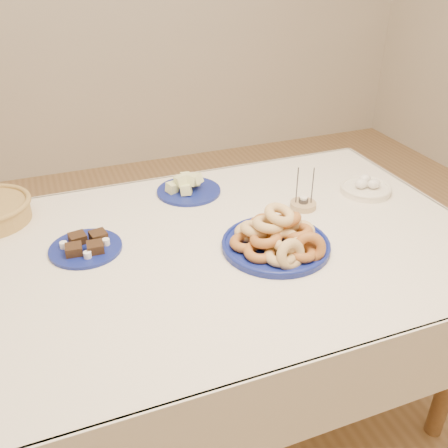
{
  "coord_description": "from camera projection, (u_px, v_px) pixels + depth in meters",
  "views": [
    {
      "loc": [
        -0.47,
        -1.26,
        1.6
      ],
      "look_at": [
        0.0,
        -0.05,
        0.85
      ],
      "focal_mm": 40.0,
      "sensor_mm": 36.0,
      "label": 1
    }
  ],
  "objects": [
    {
      "name": "egg_bowl",
      "position": [
        366.0,
        188.0,
        1.89
      ],
      "size": [
        0.22,
        0.22,
        0.06
      ],
      "rotation": [
        0.0,
        0.0,
        -0.17
      ],
      "color": "silver",
      "rests_on": "dining_table"
    },
    {
      "name": "melon_plate",
      "position": [
        188.0,
        187.0,
        1.89
      ],
      "size": [
        0.32,
        0.32,
        0.08
      ],
      "rotation": [
        0.0,
        0.0,
        0.39
      ],
      "color": "navy",
      "rests_on": "dining_table"
    },
    {
      "name": "candle_holder",
      "position": [
        303.0,
        204.0,
        1.79
      ],
      "size": [
        0.12,
        0.12,
        0.16
      ],
      "rotation": [
        0.0,
        0.0,
        -0.43
      ],
      "color": "tan",
      "rests_on": "dining_table"
    },
    {
      "name": "brownie_plate",
      "position": [
        86.0,
        246.0,
        1.55
      ],
      "size": [
        0.23,
        0.23,
        0.04
      ],
      "rotation": [
        0.0,
        0.0,
        -0.02
      ],
      "color": "navy",
      "rests_on": "dining_table"
    },
    {
      "name": "donut_platter",
      "position": [
        278.0,
        239.0,
        1.54
      ],
      "size": [
        0.36,
        0.36,
        0.16
      ],
      "rotation": [
        0.0,
        0.0,
        0.05
      ],
      "color": "navy",
      "rests_on": "dining_table"
    },
    {
      "name": "dining_table",
      "position": [
        219.0,
        271.0,
        1.64
      ],
      "size": [
        1.71,
        1.11,
        0.75
      ],
      "color": "brown",
      "rests_on": "ground"
    },
    {
      "name": "ground",
      "position": [
        219.0,
        404.0,
        1.97
      ],
      "size": [
        5.0,
        5.0,
        0.0
      ],
      "primitive_type": "plane",
      "color": "#946E46",
      "rests_on": "ground"
    }
  ]
}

